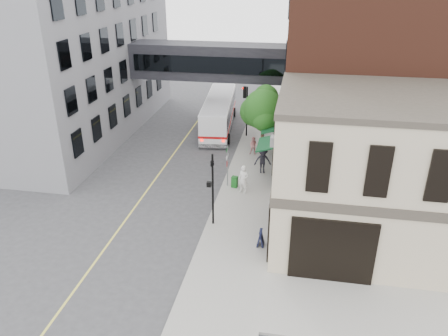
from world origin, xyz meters
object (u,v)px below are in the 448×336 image
at_px(bus, 219,112).
at_px(pedestrian_b, 254,146).
at_px(pedestrian_a, 243,179).
at_px(pedestrian_c, 263,161).
at_px(newspaper_box, 235,182).
at_px(sandwich_board, 261,238).

distance_m(bus, pedestrian_b, 7.33).
height_order(pedestrian_a, pedestrian_c, pedestrian_a).
bearing_deg(pedestrian_b, bus, 123.45).
xyz_separation_m(pedestrian_b, newspaper_box, (-0.62, -5.98, -0.35)).
bearing_deg(sandwich_board, pedestrian_b, 99.69).
bearing_deg(pedestrian_b, pedestrian_c, -72.48).
xyz_separation_m(pedestrian_c, sandwich_board, (0.82, -9.29, -0.49)).
height_order(pedestrian_a, pedestrian_b, pedestrian_a).
bearing_deg(pedestrian_a, newspaper_box, 155.45).
relative_size(pedestrian_a, pedestrian_b, 1.30).
bearing_deg(sandwich_board, newspaper_box, 111.84).
xyz_separation_m(pedestrian_b, pedestrian_c, (1.05, -3.30, 0.22)).
distance_m(pedestrian_b, sandwich_board, 12.74).
bearing_deg(sandwich_board, pedestrian_c, 96.31).
xyz_separation_m(bus, pedestrian_c, (5.08, -9.38, -0.53)).
xyz_separation_m(pedestrian_a, pedestrian_c, (0.98, 3.33, -0.00)).
distance_m(pedestrian_a, newspaper_box, 1.11).
xyz_separation_m(pedestrian_a, sandwich_board, (1.80, -5.97, -0.49)).
bearing_deg(pedestrian_b, pedestrian_a, -89.47).
height_order(pedestrian_b, pedestrian_c, pedestrian_c).
height_order(pedestrian_b, newspaper_box, pedestrian_b).
relative_size(bus, pedestrian_b, 7.41).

